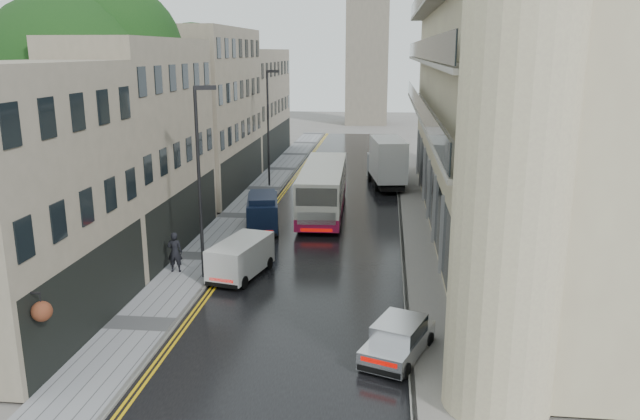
% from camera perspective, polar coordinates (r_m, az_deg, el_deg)
% --- Properties ---
extents(road, '(9.00, 85.00, 0.02)m').
position_cam_1_polar(road, '(39.86, 0.82, -0.87)').
color(road, black).
rests_on(road, ground).
extents(left_sidewalk, '(2.70, 85.00, 0.12)m').
position_cam_1_polar(left_sidewalk, '(40.78, -7.39, -0.57)').
color(left_sidewalk, gray).
rests_on(left_sidewalk, ground).
extents(right_sidewalk, '(1.80, 85.00, 0.12)m').
position_cam_1_polar(right_sidewalk, '(39.73, 8.60, -1.01)').
color(right_sidewalk, slate).
rests_on(right_sidewalk, ground).
extents(old_shop_row, '(4.50, 56.00, 12.00)m').
position_cam_1_polar(old_shop_row, '(43.04, -11.59, 8.10)').
color(old_shop_row, gray).
rests_on(old_shop_row, ground).
extents(modern_block, '(8.00, 40.00, 14.00)m').
position_cam_1_polar(modern_block, '(37.57, 16.66, 8.45)').
color(modern_block, beige).
rests_on(modern_block, ground).
extents(tree_near, '(10.56, 10.56, 13.89)m').
position_cam_1_polar(tree_near, '(34.89, -21.46, 7.56)').
color(tree_near, black).
rests_on(tree_near, ground).
extents(tree_far, '(9.24, 9.24, 12.46)m').
position_cam_1_polar(tree_far, '(46.73, -13.75, 8.74)').
color(tree_far, black).
rests_on(tree_far, ground).
extents(cream_bus, '(3.01, 11.62, 3.15)m').
position_cam_1_polar(cream_bus, '(38.12, -1.84, 0.87)').
color(cream_bus, beige).
rests_on(cream_bus, road).
extents(white_lorry, '(3.35, 7.70, 3.91)m').
position_cam_1_polar(white_lorry, '(47.57, 5.18, 4.00)').
color(white_lorry, silver).
rests_on(white_lorry, road).
extents(silver_hatchback, '(2.79, 3.98, 1.37)m').
position_cam_1_polar(silver_hatchback, '(21.61, 4.09, -12.59)').
color(silver_hatchback, silver).
rests_on(silver_hatchback, road).
extents(white_van, '(2.60, 4.31, 1.82)m').
position_cam_1_polar(white_van, '(29.10, -9.88, -5.03)').
color(white_van, silver).
rests_on(white_van, road).
extents(navy_van, '(2.56, 4.70, 2.27)m').
position_cam_1_polar(navy_van, '(36.17, -6.60, -0.68)').
color(navy_van, black).
rests_on(navy_van, road).
extents(pedestrian, '(0.75, 0.52, 1.97)m').
position_cam_1_polar(pedestrian, '(30.78, -13.13, -3.76)').
color(pedestrian, black).
rests_on(pedestrian, left_sidewalk).
extents(lamp_post_near, '(1.01, 0.57, 8.84)m').
position_cam_1_polar(lamp_post_near, '(28.93, -10.97, 2.24)').
color(lamp_post_near, black).
rests_on(lamp_post_near, left_sidewalk).
extents(lamp_post_far, '(1.01, 0.29, 8.91)m').
position_cam_1_polar(lamp_post_far, '(48.86, -4.76, 7.37)').
color(lamp_post_far, black).
rests_on(lamp_post_far, left_sidewalk).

